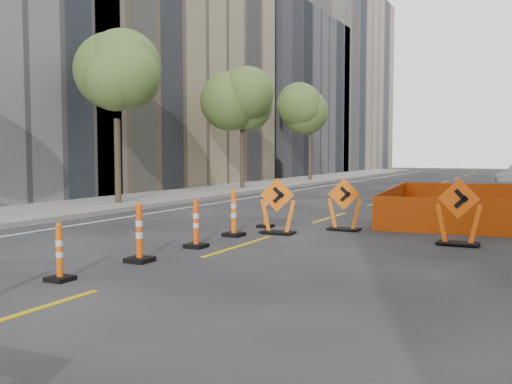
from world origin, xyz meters
The scene contains 16 objects.
ground_plane centered at (0.00, 0.00, 0.00)m, with size 140.00×140.00×0.00m, color black.
sidewalk_left centered at (-9.00, 12.00, 0.07)m, with size 4.00×90.00×0.15m, color gray.
bld_left_d centered at (-17.00, 39.20, 7.00)m, with size 12.00×16.00×14.00m, color #4C4C51.
bld_left_e centered at (-17.00, 55.60, 10.00)m, with size 12.00×20.00×20.00m, color gray.
tree_l_b centered at (-8.40, 10.00, 4.53)m, with size 2.80×2.80×5.95m.
tree_l_c centered at (-8.40, 20.00, 4.53)m, with size 2.80×2.80×5.95m.
tree_l_d centered at (-8.40, 30.00, 4.53)m, with size 2.80×2.80×5.95m.
channelizer_3 centered at (-0.97, -0.23, 0.47)m, with size 0.37×0.37×0.93m, color #DC5409, non-canonical shape.
channelizer_4 centered at (-0.82, 1.59, 0.56)m, with size 0.44×0.44×1.11m, color #DB4B09, non-canonical shape.
channelizer_5 centered at (-0.74, 3.41, 0.53)m, with size 0.42×0.42×1.06m, color #FA460A, non-canonical shape.
channelizer_6 centered at (-0.82, 5.23, 0.57)m, with size 0.45×0.45×1.14m, color #FF640A, non-canonical shape.
channelizer_7 centered at (-0.84, 7.05, 0.49)m, with size 0.39×0.39×0.98m, color #E95A09, non-canonical shape.
chevron_sign_left centered at (-0.03, 6.08, 0.70)m, with size 0.94×0.56×1.41m, color orange, non-canonical shape.
chevron_sign_center centered at (1.26, 7.43, 0.68)m, with size 0.91×0.55×1.37m, color #EA5C09, non-canonical shape.
chevron_sign_right centered at (4.24, 6.24, 0.74)m, with size 0.98×0.59×1.48m, color #F4540A, non-canonical shape.
safety_fence centered at (3.73, 11.53, 0.45)m, with size 4.27×7.26×0.91m, color #FA510D, non-canonical shape.
Camera 1 is at (5.80, -6.83, 2.04)m, focal length 40.00 mm.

